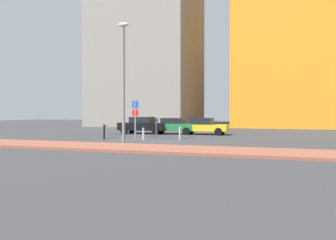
{
  "coord_description": "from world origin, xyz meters",
  "views": [
    {
      "loc": [
        7.73,
        -20.19,
        1.86
      ],
      "look_at": [
        -0.09,
        3.71,
        1.33
      ],
      "focal_mm": 33.87,
      "sensor_mm": 36.0,
      "label": 1
    }
  ],
  "objects_px": {
    "parked_car_green": "(173,126)",
    "traffic_bollard_mid": "(104,132)",
    "parking_sign_post": "(135,115)",
    "traffic_bollard_far": "(180,133)",
    "parked_car_black": "(143,125)",
    "parking_meter": "(156,126)",
    "traffic_bollard_edge": "(106,131)",
    "traffic_bollard_near": "(143,134)",
    "street_lamp": "(123,73)",
    "parked_car_yellow": "(203,126)"
  },
  "relations": [
    {
      "from": "traffic_bollard_near",
      "to": "traffic_bollard_far",
      "type": "distance_m",
      "value": 2.68
    },
    {
      "from": "parked_car_yellow",
      "to": "traffic_bollard_near",
      "type": "xyz_separation_m",
      "value": [
        -2.78,
        -7.06,
        -0.32
      ]
    },
    {
      "from": "parked_car_yellow",
      "to": "parking_sign_post",
      "type": "relative_size",
      "value": 1.47
    },
    {
      "from": "parked_car_green",
      "to": "parked_car_yellow",
      "type": "height_order",
      "value": "parked_car_yellow"
    },
    {
      "from": "parking_sign_post",
      "to": "traffic_bollard_mid",
      "type": "relative_size",
      "value": 2.7
    },
    {
      "from": "parking_meter",
      "to": "street_lamp",
      "type": "height_order",
      "value": "street_lamp"
    },
    {
      "from": "parking_sign_post",
      "to": "traffic_bollard_near",
      "type": "bearing_deg",
      "value": -47.94
    },
    {
      "from": "street_lamp",
      "to": "parked_car_green",
      "type": "bearing_deg",
      "value": 86.32
    },
    {
      "from": "parked_car_green",
      "to": "traffic_bollard_far",
      "type": "height_order",
      "value": "parked_car_green"
    },
    {
      "from": "parked_car_green",
      "to": "parking_meter",
      "type": "distance_m",
      "value": 5.97
    },
    {
      "from": "traffic_bollard_mid",
      "to": "traffic_bollard_edge",
      "type": "bearing_deg",
      "value": 110.12
    },
    {
      "from": "parked_car_yellow",
      "to": "parking_meter",
      "type": "relative_size",
      "value": 2.74
    },
    {
      "from": "parked_car_green",
      "to": "traffic_bollard_mid",
      "type": "distance_m",
      "value": 7.7
    },
    {
      "from": "parking_meter",
      "to": "traffic_bollard_mid",
      "type": "xyz_separation_m",
      "value": [
        -3.57,
        -1.16,
        -0.45
      ]
    },
    {
      "from": "traffic_bollard_far",
      "to": "parked_car_black",
      "type": "bearing_deg",
      "value": 134.78
    },
    {
      "from": "parked_car_black",
      "to": "traffic_bollard_near",
      "type": "relative_size",
      "value": 5.2
    },
    {
      "from": "parking_meter",
      "to": "traffic_bollard_edge",
      "type": "xyz_separation_m",
      "value": [
        -3.8,
        -0.53,
        -0.44
      ]
    },
    {
      "from": "traffic_bollard_far",
      "to": "parked_car_yellow",
      "type": "bearing_deg",
      "value": 84.13
    },
    {
      "from": "street_lamp",
      "to": "traffic_bollard_mid",
      "type": "height_order",
      "value": "street_lamp"
    },
    {
      "from": "traffic_bollard_far",
      "to": "traffic_bollard_edge",
      "type": "xyz_separation_m",
      "value": [
        -5.42,
        -1.02,
        0.07
      ]
    },
    {
      "from": "traffic_bollard_edge",
      "to": "parked_car_green",
      "type": "bearing_deg",
      "value": 63.47
    },
    {
      "from": "parked_car_yellow",
      "to": "traffic_bollard_near",
      "type": "height_order",
      "value": "parked_car_yellow"
    },
    {
      "from": "traffic_bollard_mid",
      "to": "parked_car_yellow",
      "type": "bearing_deg",
      "value": 51.29
    },
    {
      "from": "parked_car_green",
      "to": "traffic_bollard_mid",
      "type": "xyz_separation_m",
      "value": [
        -3.0,
        -7.09,
        -0.23
      ]
    },
    {
      "from": "street_lamp",
      "to": "traffic_bollard_near",
      "type": "relative_size",
      "value": 8.96
    },
    {
      "from": "parked_car_black",
      "to": "street_lamp",
      "type": "height_order",
      "value": "street_lamp"
    },
    {
      "from": "parked_car_green",
      "to": "traffic_bollard_near",
      "type": "relative_size",
      "value": 4.88
    },
    {
      "from": "parking_sign_post",
      "to": "street_lamp",
      "type": "bearing_deg",
      "value": -78.79
    },
    {
      "from": "parking_sign_post",
      "to": "traffic_bollard_mid",
      "type": "xyz_separation_m",
      "value": [
        -1.78,
        -1.46,
        -1.25
      ]
    },
    {
      "from": "parked_car_yellow",
      "to": "street_lamp",
      "type": "height_order",
      "value": "street_lamp"
    },
    {
      "from": "traffic_bollard_near",
      "to": "traffic_bollard_edge",
      "type": "bearing_deg",
      "value": 171.25
    },
    {
      "from": "parked_car_black",
      "to": "traffic_bollard_edge",
      "type": "xyz_separation_m",
      "value": [
        -0.45,
        -6.03,
        -0.25
      ]
    },
    {
      "from": "parked_car_green",
      "to": "parking_meter",
      "type": "xyz_separation_m",
      "value": [
        0.57,
        -5.94,
        0.22
      ]
    },
    {
      "from": "traffic_bollard_mid",
      "to": "traffic_bollard_far",
      "type": "xyz_separation_m",
      "value": [
        5.19,
        1.65,
        -0.06
      ]
    },
    {
      "from": "parked_car_green",
      "to": "parked_car_black",
      "type": "bearing_deg",
      "value": -171.03
    },
    {
      "from": "parked_car_green",
      "to": "traffic_bollard_mid",
      "type": "height_order",
      "value": "parked_car_green"
    },
    {
      "from": "street_lamp",
      "to": "parking_meter",
      "type": "bearing_deg",
      "value": 69.03
    },
    {
      "from": "parked_car_green",
      "to": "street_lamp",
      "type": "bearing_deg",
      "value": -93.68
    },
    {
      "from": "parked_car_black",
      "to": "traffic_bollard_mid",
      "type": "xyz_separation_m",
      "value": [
        -0.22,
        -6.65,
        -0.26
      ]
    },
    {
      "from": "parking_sign_post",
      "to": "traffic_bollard_near",
      "type": "xyz_separation_m",
      "value": [
        1.2,
        -1.33,
        -1.35
      ]
    },
    {
      "from": "traffic_bollard_mid",
      "to": "parking_sign_post",
      "type": "bearing_deg",
      "value": 39.47
    },
    {
      "from": "traffic_bollard_far",
      "to": "traffic_bollard_edge",
      "type": "height_order",
      "value": "traffic_bollard_edge"
    },
    {
      "from": "traffic_bollard_far",
      "to": "parking_meter",
      "type": "bearing_deg",
      "value": -163.19
    },
    {
      "from": "parked_car_black",
      "to": "parking_sign_post",
      "type": "height_order",
      "value": "parking_sign_post"
    },
    {
      "from": "parked_car_green",
      "to": "parking_sign_post",
      "type": "bearing_deg",
      "value": -102.27
    },
    {
      "from": "parked_car_black",
      "to": "traffic_bollard_edge",
      "type": "bearing_deg",
      "value": -94.26
    },
    {
      "from": "traffic_bollard_far",
      "to": "traffic_bollard_mid",
      "type": "bearing_deg",
      "value": -162.41
    },
    {
      "from": "parked_car_green",
      "to": "traffic_bollard_far",
      "type": "bearing_deg",
      "value": -68.1
    },
    {
      "from": "parked_car_green",
      "to": "traffic_bollard_near",
      "type": "bearing_deg",
      "value": -90.17
    },
    {
      "from": "parked_car_black",
      "to": "traffic_bollard_near",
      "type": "xyz_separation_m",
      "value": [
        2.76,
        -6.52,
        -0.36
      ]
    }
  ]
}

